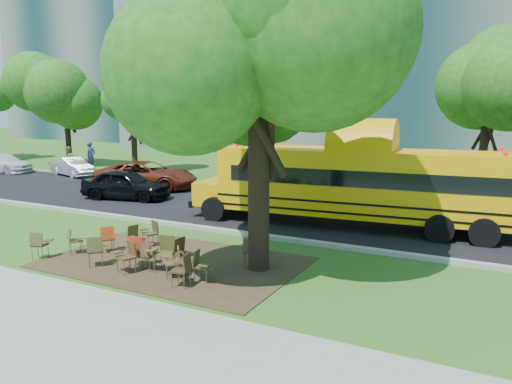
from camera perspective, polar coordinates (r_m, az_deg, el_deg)
The scene contains 35 objects.
ground at distance 15.29m, azimuth -11.37°, elevation -6.88°, with size 160.00×160.00×0.00m, color #33571B.
sidewalk at distance 12.04m, azimuth -26.73°, elevation -12.37°, with size 60.00×4.00×0.04m, color gray.
dirt_patch at distance 14.32m, azimuth -9.47°, elevation -7.92°, with size 7.00×4.50×0.03m, color #382819.
asphalt_road at distance 21.02m, azimuth 0.62°, elevation -2.01°, with size 80.00×8.00×0.04m, color black.
kerb_near at distance 17.62m, azimuth -5.26°, elevation -4.24°, with size 80.00×0.25×0.14m, color gray.
kerb_far at distance 24.67m, azimuth 4.91°, elevation -0.14°, with size 80.00×0.25×0.14m, color gray.
building_main at distance 50.84m, azimuth 7.65°, elevation 17.35°, with size 38.00×16.00×22.00m, color slate.
building_left at distance 70.02m, azimuth -15.68°, elevation 14.20°, with size 26.00×14.00×20.00m, color slate.
bg_tree_0 at distance 32.33m, azimuth -13.94°, elevation 10.01°, with size 5.20×5.20×7.18m.
bg_tree_1 at distance 39.39m, azimuth -20.98°, elevation 10.78°, with size 6.00×6.00×8.40m.
bg_tree_2 at distance 30.85m, azimuth -0.14°, elevation 9.65°, with size 4.80×4.80×6.62m.
bg_tree_3 at distance 25.40m, azimuth 24.99°, elevation 10.51°, with size 5.60×5.60×7.84m.
main_tree at distance 12.94m, azimuth 0.32°, elevation 16.51°, with size 7.20×7.20×9.47m.
school_bus at distance 18.18m, azimuth 11.65°, elevation 1.04°, with size 11.66×3.55×2.81m.
chair_0 at distance 15.58m, azimuth -23.53°, elevation -5.31°, with size 0.55×0.62×0.81m.
chair_1 at distance 15.69m, azimuth -20.11°, elevation -5.00°, with size 0.67×0.53×0.80m.
chair_2 at distance 14.28m, azimuth -17.81°, elevation -6.12°, with size 0.60×0.75×0.88m.
chair_3 at distance 13.56m, azimuth -14.51°, elevation -6.83°, with size 0.68×0.53×0.86m.
chair_4 at distance 13.61m, azimuth -12.38°, elevation -6.87°, with size 0.53×0.54×0.80m.
chair_5 at distance 13.47m, azimuth -10.50°, elevation -6.49°, with size 0.65×0.66×0.97m.
chair_6 at distance 12.28m, azimuth -8.35°, elevation -8.45°, with size 0.57×0.57×0.84m.
chair_7 at distance 12.56m, azimuth -6.39°, elevation -8.09°, with size 0.56×0.55×0.81m.
chair_8 at distance 15.49m, azimuth -16.61°, elevation -4.88°, with size 0.57×0.72×0.84m.
chair_9 at distance 15.93m, azimuth -11.87°, elevation -4.34°, with size 0.67×0.52×0.81m.
chair_10 at distance 15.39m, azimuth -13.69°, elevation -4.90°, with size 0.48×0.61×0.82m.
chair_11 at distance 13.98m, azimuth -13.28°, elevation -6.21°, with size 0.60×0.66×0.89m.
chair_12 at distance 13.42m, azimuth -8.43°, elevation -6.70°, with size 0.53×0.64×0.90m.
chair_13 at distance 13.72m, azimuth -0.58°, elevation -6.47°, with size 0.55×0.63×0.81m.
chair_14 at distance 12.94m, azimuth -9.30°, elevation -7.58°, with size 0.70×0.55×0.82m.
black_car at distance 23.98m, azimuth -14.63°, elevation 0.82°, with size 1.67×4.14×1.41m, color black.
bg_car_silver at distance 32.88m, azimuth -20.24°, elevation 2.71°, with size 1.23×3.53×1.16m, color #A2A2A7.
bg_car_white at distance 36.50m, azimuth -26.93°, elevation 2.96°, with size 1.73×4.25×1.23m, color silver.
bg_car_red at distance 26.66m, azimuth -12.40°, elevation 1.87°, with size 2.44×5.30×1.47m, color #5A1C0F.
pedestrian_a at distance 35.33m, azimuth -18.37°, elevation 3.90°, with size 0.70×0.46×1.93m, color navy.
pedestrian_b at distance 34.41m, azimuth -20.65°, elevation 3.46°, with size 0.84×0.66×1.74m, color #857150.
Camera 1 is at (9.25, -11.36, 4.37)m, focal length 35.00 mm.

